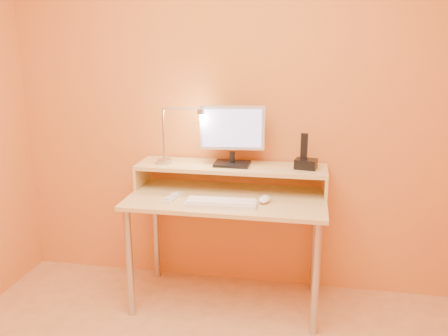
% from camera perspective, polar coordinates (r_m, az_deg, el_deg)
% --- Properties ---
extents(wall_back, '(3.00, 0.04, 2.50)m').
position_cam_1_polar(wall_back, '(3.02, 1.43, 7.97)').
color(wall_back, orange).
rests_on(wall_back, floor).
extents(desk_leg_fl, '(0.04, 0.04, 0.69)m').
position_cam_1_polar(desk_leg_fl, '(2.89, -11.57, -11.43)').
color(desk_leg_fl, '#B1B1B4').
rests_on(desk_leg_fl, floor).
extents(desk_leg_fr, '(0.04, 0.04, 0.69)m').
position_cam_1_polar(desk_leg_fr, '(2.71, 11.22, -13.33)').
color(desk_leg_fr, '#B1B1B4').
rests_on(desk_leg_fr, floor).
extents(desk_leg_bl, '(0.04, 0.04, 0.69)m').
position_cam_1_polar(desk_leg_bl, '(3.32, -8.38, -7.70)').
color(desk_leg_bl, '#B1B1B4').
rests_on(desk_leg_bl, floor).
extents(desk_leg_br, '(0.04, 0.04, 0.69)m').
position_cam_1_polar(desk_leg_br, '(3.16, 11.14, -9.03)').
color(desk_leg_br, '#B1B1B4').
rests_on(desk_leg_br, floor).
extents(desk_lower, '(1.20, 0.60, 0.02)m').
position_cam_1_polar(desk_lower, '(2.83, 0.35, -3.79)').
color(desk_lower, '#EACE87').
rests_on(desk_lower, floor).
extents(shelf_riser_left, '(0.02, 0.30, 0.14)m').
position_cam_1_polar(shelf_riser_left, '(3.10, -9.99, -0.81)').
color(shelf_riser_left, '#EACE87').
rests_on(shelf_riser_left, desk_lower).
extents(shelf_riser_right, '(0.02, 0.30, 0.14)m').
position_cam_1_polar(shelf_riser_right, '(2.91, 12.40, -1.95)').
color(shelf_riser_right, '#EACE87').
rests_on(shelf_riser_right, desk_lower).
extents(desk_shelf, '(1.20, 0.30, 0.02)m').
position_cam_1_polar(desk_shelf, '(2.93, 0.86, 0.11)').
color(desk_shelf, '#EACE87').
rests_on(desk_shelf, desk_lower).
extents(monitor_foot, '(0.22, 0.16, 0.02)m').
position_cam_1_polar(monitor_foot, '(2.92, 0.98, 0.51)').
color(monitor_foot, black).
rests_on(monitor_foot, desk_shelf).
extents(monitor_neck, '(0.04, 0.04, 0.07)m').
position_cam_1_polar(monitor_neck, '(2.91, 0.99, 1.35)').
color(monitor_neck, black).
rests_on(monitor_neck, monitor_foot).
extents(monitor_panel, '(0.40, 0.08, 0.27)m').
position_cam_1_polar(monitor_panel, '(2.88, 1.04, 4.97)').
color(monitor_panel, '#BDBDBF').
rests_on(monitor_panel, monitor_neck).
extents(monitor_back, '(0.36, 0.05, 0.23)m').
position_cam_1_polar(monitor_back, '(2.90, 1.11, 5.06)').
color(monitor_back, black).
rests_on(monitor_back, monitor_panel).
extents(monitor_screen, '(0.36, 0.04, 0.24)m').
position_cam_1_polar(monitor_screen, '(2.86, 0.98, 4.91)').
color(monitor_screen, '#9CA1D2').
rests_on(monitor_screen, monitor_panel).
extents(lamp_base, '(0.10, 0.10, 0.02)m').
position_cam_1_polar(lamp_base, '(2.99, -7.33, 0.81)').
color(lamp_base, '#B1B1B4').
rests_on(lamp_base, desk_shelf).
extents(lamp_post, '(0.01, 0.01, 0.33)m').
position_cam_1_polar(lamp_post, '(2.95, -7.45, 4.15)').
color(lamp_post, '#B1B1B4').
rests_on(lamp_post, lamp_base).
extents(lamp_arm, '(0.24, 0.01, 0.01)m').
position_cam_1_polar(lamp_arm, '(2.89, -5.28, 7.30)').
color(lamp_arm, '#B1B1B4').
rests_on(lamp_arm, lamp_post).
extents(lamp_head, '(0.04, 0.04, 0.03)m').
position_cam_1_polar(lamp_head, '(2.86, -2.94, 6.96)').
color(lamp_head, '#B1B1B4').
rests_on(lamp_head, lamp_arm).
extents(lamp_bulb, '(0.03, 0.03, 0.00)m').
position_cam_1_polar(lamp_bulb, '(2.87, -2.93, 6.65)').
color(lamp_bulb, '#FFEAC6').
rests_on(lamp_bulb, lamp_head).
extents(phone_dock, '(0.15, 0.12, 0.06)m').
position_cam_1_polar(phone_dock, '(2.88, 10.05, 0.50)').
color(phone_dock, black).
rests_on(phone_dock, desk_shelf).
extents(phone_handset, '(0.04, 0.03, 0.16)m').
position_cam_1_polar(phone_handset, '(2.85, 9.85, 2.65)').
color(phone_handset, black).
rests_on(phone_handset, phone_dock).
extents(phone_led, '(0.01, 0.00, 0.04)m').
position_cam_1_polar(phone_led, '(2.83, 10.94, 0.20)').
color(phone_led, '#3688F1').
rests_on(phone_led, phone_dock).
extents(keyboard, '(0.42, 0.15, 0.02)m').
position_cam_1_polar(keyboard, '(2.68, -0.38, -4.39)').
color(keyboard, silver).
rests_on(keyboard, desk_lower).
extents(mouse, '(0.09, 0.13, 0.04)m').
position_cam_1_polar(mouse, '(2.73, 5.01, -3.84)').
color(mouse, white).
rests_on(mouse, desk_lower).
extents(remote_control, '(0.08, 0.19, 0.02)m').
position_cam_1_polar(remote_control, '(2.80, -6.31, -3.63)').
color(remote_control, silver).
rests_on(remote_control, desk_lower).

